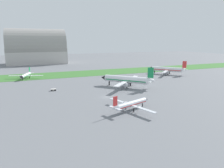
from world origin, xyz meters
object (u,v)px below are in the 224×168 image
Objects in this scene: airplane_parked_jet_far at (168,69)px; airplane_foreground_turboprop at (131,104)px; airplane_midfield_jet at (127,80)px; baggage_cart_near_gate at (53,90)px; airplane_taxiing_turboprop at (26,75)px.

airplane_parked_jet_far reaches higher than airplane_foreground_turboprop.
airplane_midfield_jet is 9.95× the size of baggage_cart_near_gate.
airplane_parked_jet_far reaches higher than airplane_taxiing_turboprop.
airplane_taxiing_turboprop is 0.90× the size of airplane_parked_jet_far.
airplane_taxiing_turboprop is 41.29m from baggage_cart_near_gate.
airplane_taxiing_turboprop is (-49.82, 45.28, -1.59)m from airplane_midfield_jet.
airplane_midfield_jet reaches higher than airplane_foreground_turboprop.
airplane_taxiing_turboprop is 1.02× the size of airplane_foreground_turboprop.
airplane_foreground_turboprop is (-14.50, -32.99, -1.62)m from airplane_midfield_jet.
airplane_parked_jet_far is at bearing 96.70° from airplane_taxiing_turboprop.
airplane_foreground_turboprop is (-59.71, -58.97, -1.30)m from airplane_parked_jet_far.
airplane_midfield_jet is 52.14m from airplane_parked_jet_far.
airplane_foreground_turboprop reaches higher than baggage_cart_near_gate.
baggage_cart_near_gate is (-81.99, -19.84, -3.06)m from airplane_parked_jet_far.
airplane_midfield_jet is at bearing 173.97° from baggage_cart_near_gate.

